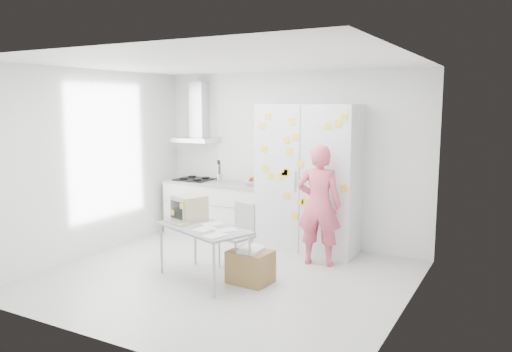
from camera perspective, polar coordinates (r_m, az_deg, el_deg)
The scene contains 10 objects.
floor at distance 6.53m, azimuth -3.75°, elevation -11.60°, with size 4.50×4.00×0.02m, color silver.
walls at distance 6.81m, azimuth -0.60°, elevation 1.04°, with size 4.52×4.01×2.70m.
ceiling at distance 6.16m, azimuth -3.99°, elevation 12.84°, with size 4.50×4.00×0.02m, color white.
counter_run at distance 8.40m, azimuth -4.46°, elevation -3.69°, with size 1.84×0.63×1.28m.
range_hood at distance 8.59m, azimuth -6.61°, elevation 6.54°, with size 0.70×0.48×1.01m.
tall_cabinet at distance 7.50m, azimuth 5.98°, elevation -0.27°, with size 1.50×0.68×2.20m.
person at distance 6.87m, azimuth 7.21°, elevation -3.31°, with size 0.61×0.40×1.67m, color #E2576E.
desk at distance 6.48m, azimuth -7.11°, elevation -4.60°, with size 1.42×1.05×1.02m.
chair at distance 6.83m, azimuth -1.92°, elevation -6.29°, with size 0.48×0.48×0.87m.
cardboard_box at distance 6.29m, azimuth -0.64°, elevation -10.25°, with size 0.53×0.44×0.44m.
Camera 1 is at (3.31, -5.17, 2.20)m, focal length 35.00 mm.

